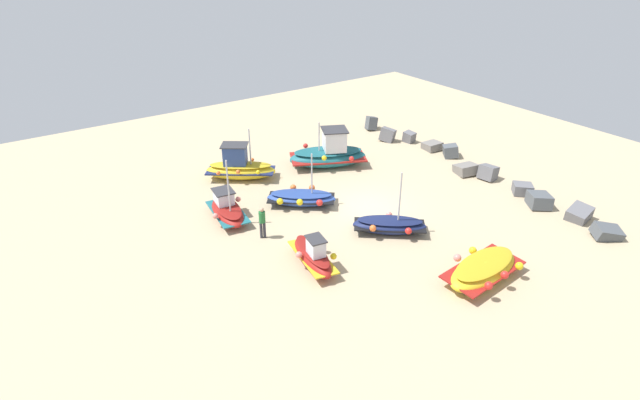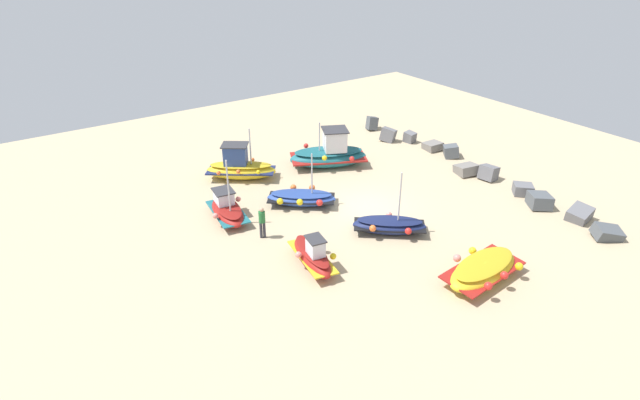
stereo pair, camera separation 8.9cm
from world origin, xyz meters
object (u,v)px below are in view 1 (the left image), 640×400
fishing_boat_2 (484,269)px  fishing_boat_3 (313,256)px  fishing_boat_6 (227,210)px  person_walking (262,221)px  fishing_boat_5 (301,198)px  fishing_boat_1 (390,225)px  fishing_boat_0 (240,167)px  fishing_boat_4 (329,154)px

fishing_boat_2 → fishing_boat_3: size_ratio=1.21×
fishing_boat_2 → fishing_boat_6: fishing_boat_6 is taller
fishing_boat_2 → person_walking: (-8.40, -6.13, 0.49)m
fishing_boat_5 → fishing_boat_1: bearing=149.6°
fishing_boat_0 → fishing_boat_4: fishing_boat_0 is taller
fishing_boat_0 → fishing_boat_3: 10.33m
fishing_boat_4 → person_walking: 9.47m
fishing_boat_1 → fishing_boat_0: bearing=-33.1°
fishing_boat_5 → fishing_boat_0: bearing=-38.3°
person_walking → fishing_boat_0: bearing=6.8°
fishing_boat_4 → fishing_boat_2: bearing=-71.2°
fishing_boat_6 → person_walking: 2.88m
person_walking → fishing_boat_3: bearing=-143.8°
fishing_boat_2 → fishing_boat_6: 13.04m
fishing_boat_1 → fishing_boat_3: fishing_boat_1 is taller
fishing_boat_0 → fishing_boat_4: 5.78m
fishing_boat_5 → fishing_boat_2: bearing=142.6°
fishing_boat_4 → fishing_boat_5: 5.59m
fishing_boat_3 → fishing_boat_6: bearing=-158.6°
fishing_boat_6 → person_walking: (2.78, 0.57, 0.46)m
fishing_boat_0 → fishing_boat_6: (4.04, -2.82, -0.22)m
fishing_boat_6 → person_walking: bearing=-160.8°
fishing_boat_4 → person_walking: size_ratio=3.18×
fishing_boat_2 → fishing_boat_4: size_ratio=0.80×
fishing_boat_0 → fishing_boat_2: bearing=140.5°
fishing_boat_5 → person_walking: size_ratio=2.35×
fishing_boat_1 → fishing_boat_5: 5.40m
fishing_boat_2 → person_walking: 10.41m
fishing_boat_2 → fishing_boat_3: bearing=-47.8°
fishing_boat_0 → fishing_boat_2: 15.71m
fishing_boat_4 → fishing_boat_5: size_ratio=1.35×
fishing_boat_0 → fishing_boat_5: bearing=139.9°
fishing_boat_3 → fishing_boat_4: (-8.71, 7.16, 0.26)m
fishing_boat_0 → fishing_boat_1: size_ratio=1.18×
fishing_boat_0 → fishing_boat_2: fishing_boat_0 is taller
person_walking → fishing_boat_1: bearing=-95.1°
fishing_boat_2 → fishing_boat_4: fishing_boat_4 is taller
fishing_boat_6 → person_walking: size_ratio=2.11×
fishing_boat_2 → fishing_boat_0: bearing=-80.9°
fishing_boat_5 → fishing_boat_6: size_ratio=1.11×
fishing_boat_0 → person_walking: fishing_boat_0 is taller
fishing_boat_1 → person_walking: size_ratio=2.22×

